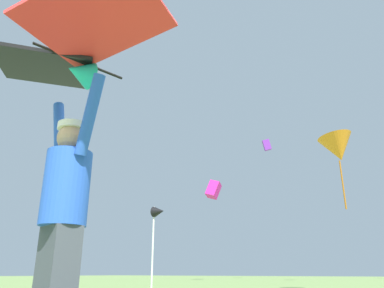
{
  "coord_description": "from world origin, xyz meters",
  "views": [
    {
      "loc": [
        2.7,
        -1.59,
        0.5
      ],
      "look_at": [
        0.39,
        1.77,
        1.93
      ],
      "focal_mm": 34.42,
      "sensor_mm": 36.0,
      "label": 1
    }
  ],
  "objects_px": {
    "kite_flyer_person": "(64,210)",
    "distant_kite_purple_high_left": "(267,145)",
    "marker_flag": "(158,218)",
    "held_stunt_kite": "(71,52)",
    "distant_kite_magenta_mid_left": "(213,190)",
    "distant_kite_orange_overhead_distant": "(338,148)"
  },
  "relations": [
    {
      "from": "held_stunt_kite",
      "to": "distant_kite_orange_overhead_distant",
      "type": "height_order",
      "value": "distant_kite_orange_overhead_distant"
    },
    {
      "from": "marker_flag",
      "to": "distant_kite_purple_high_left",
      "type": "bearing_deg",
      "value": 106.88
    },
    {
      "from": "distant_kite_magenta_mid_left",
      "to": "held_stunt_kite",
      "type": "bearing_deg",
      "value": -61.57
    },
    {
      "from": "distant_kite_purple_high_left",
      "to": "distant_kite_orange_overhead_distant",
      "type": "bearing_deg",
      "value": -62.44
    },
    {
      "from": "distant_kite_magenta_mid_left",
      "to": "distant_kite_orange_overhead_distant",
      "type": "relative_size",
      "value": 0.67
    },
    {
      "from": "kite_flyer_person",
      "to": "held_stunt_kite",
      "type": "distance_m",
      "value": 1.31
    },
    {
      "from": "kite_flyer_person",
      "to": "distant_kite_purple_high_left",
      "type": "height_order",
      "value": "distant_kite_purple_high_left"
    },
    {
      "from": "held_stunt_kite",
      "to": "marker_flag",
      "type": "xyz_separation_m",
      "value": [
        -2.94,
        4.73,
        -0.59
      ]
    },
    {
      "from": "kite_flyer_person",
      "to": "distant_kite_magenta_mid_left",
      "type": "bearing_deg",
      "value": 118.58
    },
    {
      "from": "distant_kite_purple_high_left",
      "to": "distant_kite_magenta_mid_left",
      "type": "bearing_deg",
      "value": -100.26
    },
    {
      "from": "distant_kite_magenta_mid_left",
      "to": "kite_flyer_person",
      "type": "bearing_deg",
      "value": -61.42
    },
    {
      "from": "held_stunt_kite",
      "to": "distant_kite_purple_high_left",
      "type": "relative_size",
      "value": 1.8
    },
    {
      "from": "kite_flyer_person",
      "to": "distant_kite_orange_overhead_distant",
      "type": "bearing_deg",
      "value": 89.93
    },
    {
      "from": "kite_flyer_person",
      "to": "distant_kite_purple_high_left",
      "type": "relative_size",
      "value": 1.64
    },
    {
      "from": "distant_kite_magenta_mid_left",
      "to": "distant_kite_orange_overhead_distant",
      "type": "height_order",
      "value": "distant_kite_magenta_mid_left"
    },
    {
      "from": "held_stunt_kite",
      "to": "distant_kite_magenta_mid_left",
      "type": "xyz_separation_m",
      "value": [
        -11.86,
        21.9,
        4.21
      ]
    },
    {
      "from": "kite_flyer_person",
      "to": "distant_kite_magenta_mid_left",
      "type": "xyz_separation_m",
      "value": [
        -11.88,
        21.81,
        5.52
      ]
    },
    {
      "from": "distant_kite_purple_high_left",
      "to": "kite_flyer_person",
      "type": "bearing_deg",
      "value": -70.4
    },
    {
      "from": "distant_kite_magenta_mid_left",
      "to": "marker_flag",
      "type": "distance_m",
      "value": 19.94
    },
    {
      "from": "held_stunt_kite",
      "to": "distant_kite_orange_overhead_distant",
      "type": "xyz_separation_m",
      "value": [
        0.03,
        9.43,
        1.76
      ]
    },
    {
      "from": "distant_kite_purple_high_left",
      "to": "distant_kite_orange_overhead_distant",
      "type": "xyz_separation_m",
      "value": [
        10.51,
        -20.13,
        -7.95
      ]
    },
    {
      "from": "kite_flyer_person",
      "to": "distant_kite_magenta_mid_left",
      "type": "distance_m",
      "value": 25.44
    }
  ]
}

